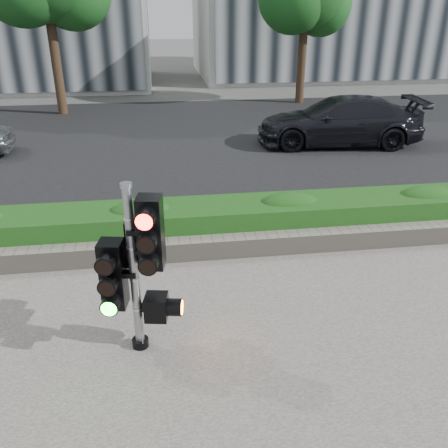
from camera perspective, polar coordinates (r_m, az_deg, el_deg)
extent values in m
plane|color=#51514C|center=(6.61, 0.58, -11.94)|extent=(120.00, 120.00, 0.00)
cube|color=black|center=(15.75, -4.94, 10.26)|extent=(60.00, 13.00, 0.02)
cube|color=gray|center=(9.28, -2.32, -0.01)|extent=(60.00, 0.25, 0.12)
cube|color=gray|center=(8.10, -1.42, -2.79)|extent=(12.00, 0.32, 0.34)
cube|color=#378328|center=(8.60, -1.94, 0.20)|extent=(12.00, 1.00, 0.68)
cylinder|color=black|center=(20.17, -19.56, 18.00)|extent=(0.36, 0.36, 4.03)
cylinder|color=black|center=(21.77, 9.33, 18.85)|extent=(0.36, 0.36, 3.58)
sphere|color=#14481B|center=(22.21, 11.58, 24.44)|extent=(2.56, 2.56, 2.56)
cylinder|color=black|center=(6.26, -10.01, -13.84)|extent=(0.21, 0.21, 0.10)
cylinder|color=gray|center=(5.69, -10.77, -5.81)|extent=(0.11, 0.11, 2.14)
cylinder|color=gray|center=(5.22, -11.71, 4.58)|extent=(0.14, 0.14, 0.05)
cube|color=#FF1107|center=(5.36, -8.79, -1.02)|extent=(0.31, 0.31, 0.85)
cube|color=#14E51E|center=(5.72, -13.18, -5.92)|extent=(0.31, 0.31, 0.85)
cube|color=black|center=(5.75, -10.20, -2.15)|extent=(0.31, 0.31, 0.58)
cube|color=orange|center=(5.93, -8.13, -9.85)|extent=(0.31, 0.31, 0.31)
imported|color=black|center=(15.21, 13.65, 11.96)|extent=(5.15, 2.55, 1.44)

